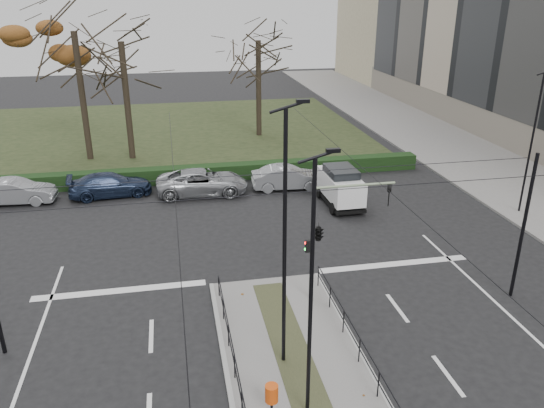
# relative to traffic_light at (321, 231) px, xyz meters

# --- Properties ---
(ground) EXTENTS (140.00, 140.00, 0.00)m
(ground) POSITION_rel_traffic_light_xyz_m (-1.80, -3.08, -3.09)
(ground) COLOR black
(ground) RESTS_ON ground
(median_island) EXTENTS (4.40, 15.00, 0.14)m
(median_island) POSITION_rel_traffic_light_xyz_m (-1.80, -5.58, -3.02)
(median_island) COLOR slate
(median_island) RESTS_ON ground
(sidewalk_east) EXTENTS (8.00, 90.00, 0.14)m
(sidewalk_east) POSITION_rel_traffic_light_xyz_m (16.20, 18.92, -3.02)
(sidewalk_east) COLOR slate
(sidewalk_east) RESTS_ON ground
(park) EXTENTS (38.00, 26.00, 0.10)m
(park) POSITION_rel_traffic_light_xyz_m (-7.80, 28.92, -3.04)
(park) COLOR black
(park) RESTS_ON ground
(hedge) EXTENTS (38.00, 1.00, 1.00)m
(hedge) POSITION_rel_traffic_light_xyz_m (-7.80, 15.52, -2.59)
(hedge) COLOR black
(hedge) RESTS_ON ground
(median_railing) EXTENTS (4.14, 13.24, 0.92)m
(median_railing) POSITION_rel_traffic_light_xyz_m (-1.80, -5.68, -2.11)
(median_railing) COLOR black
(median_railing) RESTS_ON median_island
(catenary) EXTENTS (20.00, 34.00, 6.00)m
(catenary) POSITION_rel_traffic_light_xyz_m (-1.80, -1.46, 0.33)
(catenary) COLOR black
(catenary) RESTS_ON ground
(traffic_light) EXTENTS (3.44, 1.98, 5.07)m
(traffic_light) POSITION_rel_traffic_light_xyz_m (0.00, 0.00, 0.00)
(traffic_light) COLOR gray
(traffic_light) RESTS_ON median_island
(litter_bin) EXTENTS (0.39, 0.39, 0.99)m
(litter_bin) POSITION_rel_traffic_light_xyz_m (-3.00, -5.75, -2.24)
(litter_bin) COLOR black
(litter_bin) RESTS_ON median_island
(streetlamp_median_near) EXTENTS (0.66, 0.13, 7.88)m
(streetlamp_median_near) POSITION_rel_traffic_light_xyz_m (-1.96, -5.90, 1.06)
(streetlamp_median_near) COLOR black
(streetlamp_median_near) RESTS_ON median_island
(streetlamp_median_far) EXTENTS (0.72, 0.15, 8.60)m
(streetlamp_median_far) POSITION_rel_traffic_light_xyz_m (-2.14, -3.48, 1.42)
(streetlamp_median_far) COLOR black
(streetlamp_median_far) RESTS_ON median_island
(streetlamp_sidewalk) EXTENTS (0.65, 0.13, 7.73)m
(streetlamp_sidewalk) POSITION_rel_traffic_light_xyz_m (13.46, 6.62, 0.98)
(streetlamp_sidewalk) COLOR black
(streetlamp_sidewalk) RESTS_ON sidewalk_east
(parked_car_second) EXTENTS (4.48, 1.78, 1.45)m
(parked_car_second) POSITION_rel_traffic_light_xyz_m (-14.37, 13.52, -2.36)
(parked_car_second) COLOR #94979B
(parked_car_second) RESTS_ON ground
(parked_car_third) EXTENTS (5.03, 2.51, 1.40)m
(parked_car_third) POSITION_rel_traffic_light_xyz_m (-9.09, 13.75, -2.39)
(parked_car_third) COLOR #1C2741
(parked_car_third) RESTS_ON ground
(parked_car_fourth) EXTENTS (5.58, 2.74, 1.53)m
(parked_car_fourth) POSITION_rel_traffic_light_xyz_m (-3.62, 13.02, -2.33)
(parked_car_fourth) COLOR #94979B
(parked_car_fourth) RESTS_ON ground
(white_van) EXTENTS (1.95, 4.10, 2.23)m
(white_van) POSITION_rel_traffic_light_xyz_m (4.03, 9.76, -1.92)
(white_van) COLOR white
(white_van) RESTS_ON ground
(rust_tree) EXTENTS (8.13, 8.13, 11.73)m
(rust_tree) POSITION_rel_traffic_light_xyz_m (-11.22, 21.71, 5.91)
(rust_tree) COLOR black
(rust_tree) RESTS_ON park
(bare_tree_center) EXTENTS (6.34, 6.34, 10.31)m
(bare_tree_center) POSITION_rel_traffic_light_xyz_m (2.11, 26.22, 4.20)
(bare_tree_center) COLOR black
(bare_tree_center) RESTS_ON park
(bare_tree_near) EXTENTS (6.10, 6.10, 10.94)m
(bare_tree_near) POSITION_rel_traffic_light_xyz_m (-8.19, 21.34, 4.64)
(bare_tree_near) COLOR black
(bare_tree_near) RESTS_ON park
(parked_car_fifth) EXTENTS (4.55, 1.79, 1.47)m
(parked_car_fifth) POSITION_rel_traffic_light_xyz_m (1.66, 12.93, -2.35)
(parked_car_fifth) COLOR #94979B
(parked_car_fifth) RESTS_ON ground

